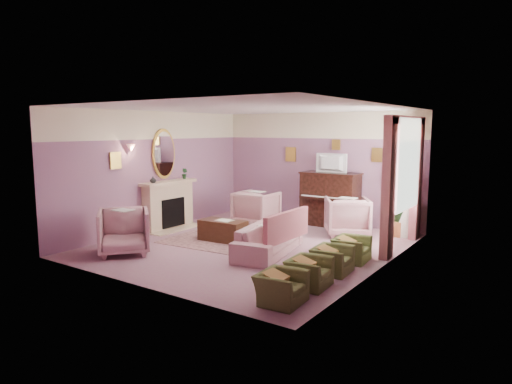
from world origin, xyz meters
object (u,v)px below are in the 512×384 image
Objects in this scene: floral_armchair_left at (256,207)px; olive_chair_a at (281,282)px; olive_chair_b at (309,268)px; olive_chair_c at (332,255)px; coffee_table at (223,231)px; floral_armchair_right at (347,214)px; side_table at (406,221)px; sofa at (269,234)px; olive_chair_d at (352,245)px; piano at (330,200)px; television at (330,162)px; floral_armchair_front at (124,229)px.

floral_armchair_left is 5.10m from olive_chair_a.
olive_chair_c is (0.00, 0.82, 0.00)m from olive_chair_b.
floral_armchair_left is 3.95m from olive_chair_c.
coffee_table is 2.82m from floral_armchair_right.
side_table is (3.39, 0.99, -0.13)m from floral_armchair_left.
sofa reaches higher than olive_chair_d.
olive_chair_a is at bearing -90.00° from olive_chair_b.
piano is 2.07× the size of olive_chair_c.
floral_armchair_left reaches higher than sofa.
piano is 1.09m from floral_armchair_right.
floral_armchair_right is at bearing 7.26° from floral_armchair_left.
floral_armchair_right is at bearing 44.97° from coffee_table.
olive_chair_b is at bearing -90.00° from olive_chair_d.
television is at bearing 111.67° from olive_chair_b.
sofa is 2.02× the size of floral_armchair_right.
television is at bearing 138.29° from floral_armchair_right.
television is 0.83× the size of floral_armchair_front.
floral_armchair_right reaches higher than olive_chair_b.
floral_armchair_left is 3.52m from olive_chair_d.
floral_armchair_right is at bearing 104.20° from olive_chair_b.
olive_chair_b is at bearing -75.80° from floral_armchair_right.
piano reaches higher than sofa.
piano is at bearing 115.99° from olive_chair_c.
sofa is 1.54m from olive_chair_c.
floral_armchair_left is 2.30m from floral_armchair_right.
olive_chair_d is (0.88, -1.83, -0.19)m from floral_armchair_right.
floral_armchair_left is (-1.66, 2.01, 0.09)m from sofa.
side_table is at bearing 32.21° from floral_armchair_right.
television reaches higher than olive_chair_d.
coffee_table is at bearing 166.92° from olive_chair_c.
olive_chair_d is (2.87, 0.15, 0.07)m from coffee_table.
television reaches higher than floral_armchair_right.
olive_chair_d is at bearing 90.00° from olive_chair_a.
olive_chair_b is (3.16, -3.18, -0.19)m from floral_armchair_left.
coffee_table is 1.48× the size of olive_chair_b.
olive_chair_d is at bearing -26.06° from floral_armchair_left.
floral_armchair_right is at bearing 115.61° from olive_chair_d.
sofa reaches higher than olive_chair_a.
floral_armchair_left is 1.00× the size of floral_armchair_right.
floral_armchair_left is (-0.29, 1.70, 0.26)m from coffee_table.
coffee_table is at bearing 63.59° from floral_armchair_front.
sofa is 2.79m from floral_armchair_front.
olive_chair_d is (1.66, -2.58, -0.36)m from piano.
floral_armchair_right reaches higher than sofa.
olive_chair_a and olive_chair_d have the same top height.
olive_chair_c is 0.82m from olive_chair_d.
olive_chair_d is at bearing 17.33° from sofa.
piano is 1.40× the size of coffee_table.
side_table is (0.23, 4.18, 0.06)m from olive_chair_b.
coffee_table is 3.23m from olive_chair_b.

